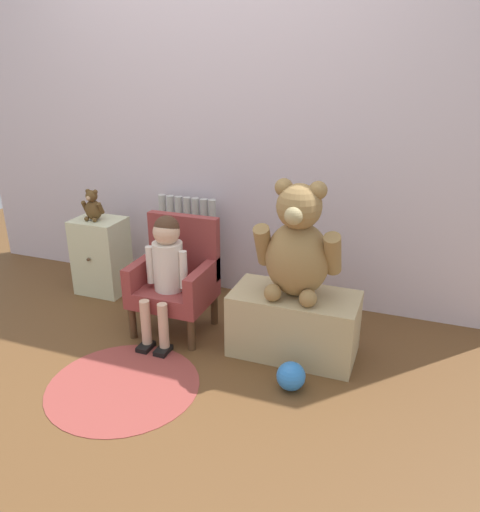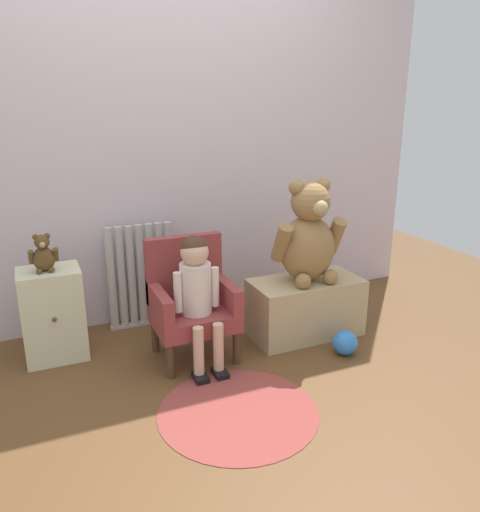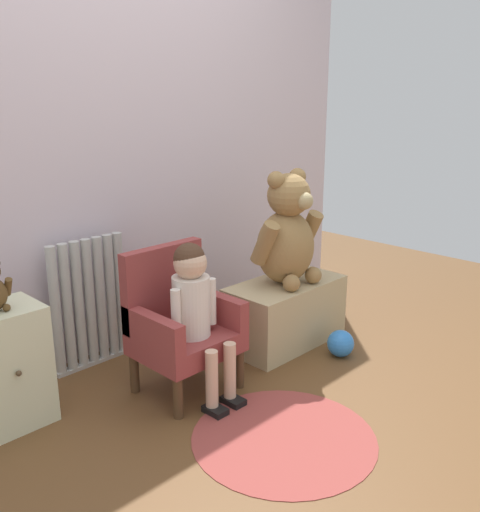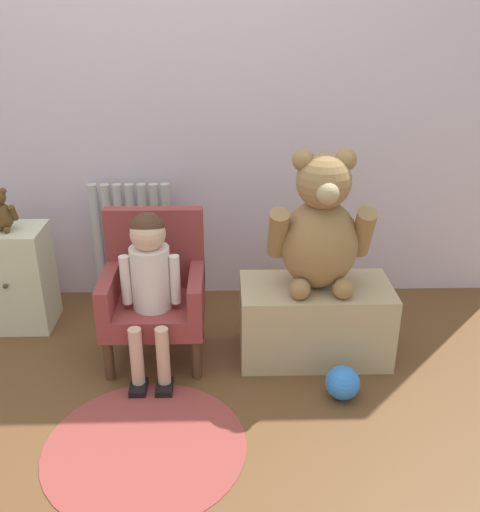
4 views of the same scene
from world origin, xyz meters
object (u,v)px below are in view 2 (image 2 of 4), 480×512
Objects in this scene: low_bench at (305,307)px; small_teddy_bear at (43,255)px; large_teddy_bear at (308,237)px; toy_ball at (345,343)px; radiator at (141,276)px; small_dresser at (53,314)px; child_figure at (197,283)px; floor_rug at (239,411)px; child_armchair at (191,300)px.

low_bench is 1.55m from small_teddy_bear.
toy_ball is (0.07, -0.33, -0.55)m from large_teddy_bear.
small_dresser is (-0.55, -0.23, -0.07)m from radiator.
child_figure is 0.70m from floor_rug.
radiator is 0.99× the size of low_bench.
large_teddy_bear is at bearing 15.75° from low_bench.
small_teddy_bear is at bearing 158.10° from toy_ball.
small_teddy_bear is 0.27× the size of floor_rug.
floor_rug is (0.02, -0.63, -0.33)m from child_armchair.
child_armchair is 0.79m from large_teddy_bear.
child_armchair is at bearing 177.38° from large_teddy_bear.
toy_ball is (0.08, -0.33, -0.11)m from low_bench.
low_bench is at bearing -2.67° from child_armchair.
large_teddy_bear is (0.00, 0.00, 0.45)m from low_bench.
floor_rug is at bearing -88.02° from child_figure.
large_teddy_bear is at bearing 102.79° from toy_ball.
large_teddy_bear reaches higher than low_bench.
child_figure is 0.83m from small_teddy_bear.
large_teddy_bear reaches higher than child_figure.
child_armchair is 1.00× the size of low_bench.
child_armchair is at bearing 155.83° from toy_ball.
floor_rug is 5.28× the size of toy_ball.
small_dresser is at bearing -157.26° from radiator.
low_bench is at bearing 6.05° from child_figure.
small_teddy_bear is (-0.73, 0.37, 0.14)m from child_figure.
small_dresser is 0.72× the size of child_figure.
radiator is 1.20m from floor_rug.
child_figure is 0.79m from low_bench.
floor_rug is (-0.71, -0.60, -0.17)m from low_bench.
low_bench is 0.45m from large_teddy_bear.
child_armchair is 1.10× the size of large_teddy_bear.
small_dresser is at bearing 157.37° from toy_ball.
child_figure is at bearing 162.74° from toy_ball.
low_bench is (1.44, -0.31, -0.08)m from small_dresser.
child_armchair reaches higher than small_dresser.
small_teddy_bear is at bearing 160.68° from child_armchair.
large_teddy_bear is (1.45, -0.31, 0.37)m from small_dresser.
low_bench is 1.10× the size of large_teddy_bear.
toy_ball is (0.80, -0.36, -0.26)m from child_armchair.
radiator is 1.08m from large_teddy_bear.
small_teddy_bear is at bearing 168.72° from low_bench.
child_armchair is 3.25× the size of small_teddy_bear.
large_teddy_bear is at bearing -31.10° from radiator.
radiator is 1.08× the size of large_teddy_bear.
child_figure is 3.49× the size of small_teddy_bear.
small_dresser is at bearing 129.12° from floor_rug.
small_teddy_bear is (-1.46, 0.29, -0.01)m from large_teddy_bear.
low_bench is 0.89× the size of floor_rug.
small_teddy_bear is 1.31m from floor_rug.
large_teddy_bear is 1.12m from floor_rug.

